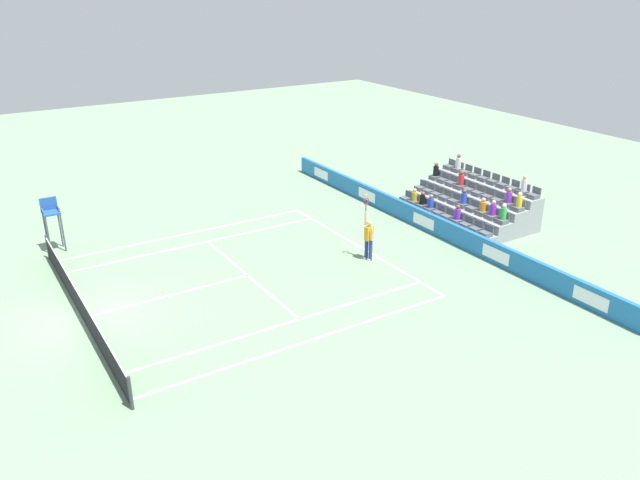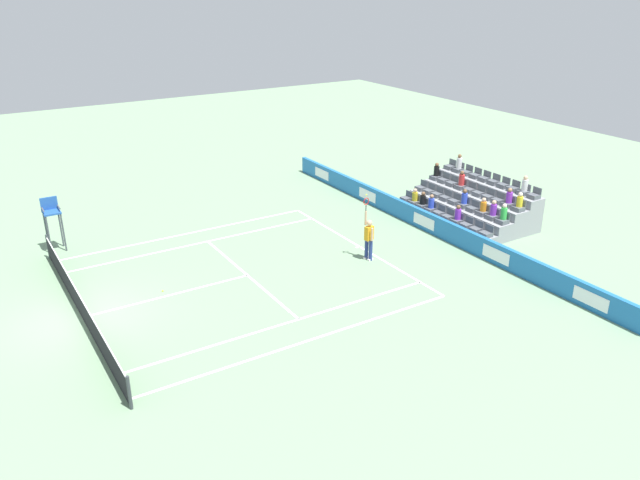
% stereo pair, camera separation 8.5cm
% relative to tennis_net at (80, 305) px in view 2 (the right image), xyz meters
% --- Properties ---
extents(ground_plane, '(80.00, 80.00, 0.00)m').
position_rel_tennis_net_xyz_m(ground_plane, '(0.00, 0.00, -0.49)').
color(ground_plane, gray).
extents(line_baseline, '(10.97, 0.10, 0.01)m').
position_rel_tennis_net_xyz_m(line_baseline, '(0.00, -11.89, -0.49)').
color(line_baseline, white).
rests_on(line_baseline, ground).
extents(line_service, '(8.23, 0.10, 0.01)m').
position_rel_tennis_net_xyz_m(line_service, '(0.00, -6.40, -0.49)').
color(line_service, white).
rests_on(line_service, ground).
extents(line_centre_service, '(0.10, 6.40, 0.01)m').
position_rel_tennis_net_xyz_m(line_centre_service, '(0.00, -3.20, -0.49)').
color(line_centre_service, white).
rests_on(line_centre_service, ground).
extents(line_singles_sideline_left, '(0.10, 11.89, 0.01)m').
position_rel_tennis_net_xyz_m(line_singles_sideline_left, '(4.12, -5.95, -0.49)').
color(line_singles_sideline_left, white).
rests_on(line_singles_sideline_left, ground).
extents(line_singles_sideline_right, '(0.10, 11.89, 0.01)m').
position_rel_tennis_net_xyz_m(line_singles_sideline_right, '(-4.12, -5.95, -0.49)').
color(line_singles_sideline_right, white).
rests_on(line_singles_sideline_right, ground).
extents(line_doubles_sideline_left, '(0.10, 11.89, 0.01)m').
position_rel_tennis_net_xyz_m(line_doubles_sideline_left, '(5.49, -5.95, -0.49)').
color(line_doubles_sideline_left, white).
rests_on(line_doubles_sideline_left, ground).
extents(line_doubles_sideline_right, '(0.10, 11.89, 0.01)m').
position_rel_tennis_net_xyz_m(line_doubles_sideline_right, '(-5.49, -5.95, -0.49)').
color(line_doubles_sideline_right, white).
rests_on(line_doubles_sideline_right, ground).
extents(line_centre_mark, '(0.10, 0.20, 0.01)m').
position_rel_tennis_net_xyz_m(line_centre_mark, '(0.00, -11.79, -0.49)').
color(line_centre_mark, white).
rests_on(line_centre_mark, ground).
extents(sponsor_barrier, '(22.61, 0.22, 0.92)m').
position_rel_tennis_net_xyz_m(sponsor_barrier, '(0.00, -15.66, -0.03)').
color(sponsor_barrier, '#1E66AD').
rests_on(sponsor_barrier, ground).
extents(tennis_net, '(11.97, 0.10, 1.07)m').
position_rel_tennis_net_xyz_m(tennis_net, '(0.00, 0.00, 0.00)').
color(tennis_net, '#33383D').
rests_on(tennis_net, ground).
extents(tennis_player, '(0.53, 0.39, 2.85)m').
position_rel_tennis_net_xyz_m(tennis_player, '(-1.29, -11.42, 0.50)').
color(tennis_player, navy).
rests_on(tennis_player, ground).
extents(umpire_chair, '(0.70, 0.70, 2.34)m').
position_rel_tennis_net_xyz_m(umpire_chair, '(6.76, -0.46, 1.03)').
color(umpire_chair, '#474C54').
rests_on(umpire_chair, ground).
extents(stadium_stand, '(6.20, 3.80, 2.62)m').
position_rel_tennis_net_xyz_m(stadium_stand, '(-0.01, -18.59, 0.20)').
color(stadium_stand, gray).
rests_on(stadium_stand, ground).
extents(loose_tennis_ball, '(0.07, 0.07, 0.07)m').
position_rel_tennis_net_xyz_m(loose_tennis_ball, '(0.42, -3.05, -0.46)').
color(loose_tennis_ball, '#D1E533').
rests_on(loose_tennis_ball, ground).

